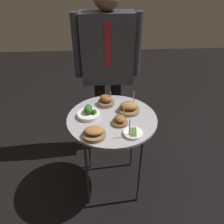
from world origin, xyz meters
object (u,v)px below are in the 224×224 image
Objects in this scene: bowl_roast_front_left at (120,120)px; bowl_roast_back_left at (106,101)px; bowl_roast_far_rim at (94,133)px; waiter_figure at (107,57)px; bowl_asparagus_mid_right at (133,133)px; bowl_broccoli_near_rim at (89,112)px; serving_cart at (112,123)px; bowl_roast_mid_left at (129,108)px.

bowl_roast_front_left reaches higher than bowl_roast_back_left.
bowl_roast_far_rim is 0.82m from waiter_figure.
bowl_asparagus_mid_right is 0.39m from bowl_broccoli_near_rim.
serving_cart is 0.22m from bowl_roast_back_left.
bowl_asparagus_mid_right is 0.27m from bowl_roast_far_rim.
bowl_roast_mid_left is 0.40m from bowl_roast_far_rim.
serving_cart is 4.47× the size of bowl_roast_mid_left.
bowl_roast_back_left is (0.14, 0.17, 0.00)m from bowl_broccoli_near_rim.
serving_cart is 0.46× the size of waiter_figure.
bowl_roast_far_rim is at bearing -99.39° from waiter_figure.
bowl_roast_front_left is at bearing -57.10° from serving_cart.
bowl_roast_mid_left reaches higher than bowl_asparagus_mid_right.
bowl_broccoli_near_rim is 0.10× the size of waiter_figure.
bowl_broccoli_near_rim reaches higher than serving_cart.
bowl_roast_front_left is 0.79× the size of bowl_roast_far_rim.
bowl_roast_front_left is at bearing 120.78° from bowl_asparagus_mid_right.
serving_cart is at bearing 121.62° from bowl_asparagus_mid_right.
bowl_roast_mid_left reaches higher than bowl_broccoli_near_rim.
serving_cart is 0.20m from bowl_broccoli_near_rim.
waiter_figure is at bearing 100.36° from bowl_asparagus_mid_right.
bowl_asparagus_mid_right reaches higher than bowl_roast_front_left.
bowl_roast_far_rim is 0.93× the size of bowl_broccoli_near_rim.
bowl_roast_back_left is 0.09× the size of waiter_figure.
bowl_roast_far_rim is at bearing -122.06° from serving_cart.
serving_cart is 4.76× the size of bowl_roast_far_rim.
bowl_roast_back_left is at bearing 76.51° from bowl_roast_far_rim.
bowl_roast_front_left reaches higher than bowl_roast_far_rim.
bowl_broccoli_near_rim is (-0.31, 0.24, 0.02)m from bowl_asparagus_mid_right.
waiter_figure is at bearing 72.02° from bowl_broccoli_near_rim.
bowl_broccoli_near_rim is at bearing 142.17° from bowl_asparagus_mid_right.
bowl_roast_front_left is 0.74× the size of bowl_broccoli_near_rim.
bowl_roast_front_left reaches higher than serving_cart.
bowl_asparagus_mid_right reaches higher than bowl_roast_back_left.
bowl_roast_front_left is at bearing -118.30° from bowl_roast_mid_left.
serving_cart is at bearing 57.94° from bowl_roast_far_rim.
bowl_roast_far_rim is (-0.27, -0.00, 0.02)m from bowl_asparagus_mid_right.
bowl_broccoli_near_rim is 0.22m from bowl_roast_back_left.
bowl_broccoli_near_rim is 0.61m from waiter_figure.
bowl_roast_front_left is 0.18m from bowl_roast_mid_left.
bowl_roast_front_left is 0.08× the size of waiter_figure.
bowl_asparagus_mid_right is at bearing -59.22° from bowl_roast_front_left.
bowl_asparagus_mid_right reaches higher than bowl_roast_far_rim.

